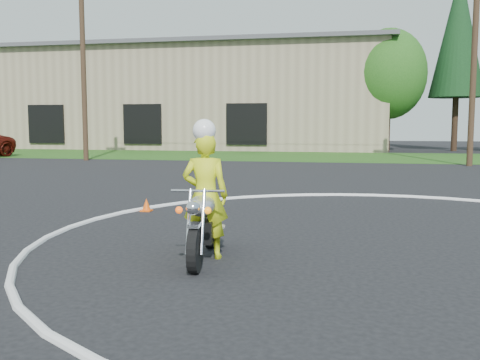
# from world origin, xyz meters

# --- Properties ---
(ground) EXTENTS (120.00, 120.00, 0.00)m
(ground) POSITION_xyz_m (0.00, 0.00, 0.00)
(ground) COLOR black
(ground) RESTS_ON ground
(grass_strip) EXTENTS (120.00, 10.00, 0.02)m
(grass_strip) POSITION_xyz_m (0.00, 27.00, 0.01)
(grass_strip) COLOR #1E4714
(grass_strip) RESTS_ON ground
(primary_motorcycle) EXTENTS (0.75, 2.15, 1.13)m
(primary_motorcycle) POSITION_xyz_m (-2.82, 1.23, 0.55)
(primary_motorcycle) COLOR black
(primary_motorcycle) RESTS_ON ground
(rider_primary_grp) EXTENTS (0.74, 0.53, 2.10)m
(rider_primary_grp) POSITION_xyz_m (-2.83, 1.37, 1.01)
(rider_primary_grp) COLOR #D4E217
(rider_primary_grp) RESTS_ON ground
(warehouse) EXTENTS (41.00, 17.00, 8.30)m
(warehouse) POSITION_xyz_m (-18.00, 39.99, 4.16)
(warehouse) COLOR tan
(warehouse) RESTS_ON ground
(utility_poles) EXTENTS (41.60, 1.12, 10.00)m
(utility_poles) POSITION_xyz_m (5.00, 21.00, 5.20)
(utility_poles) COLOR #473321
(utility_poles) RESTS_ON ground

